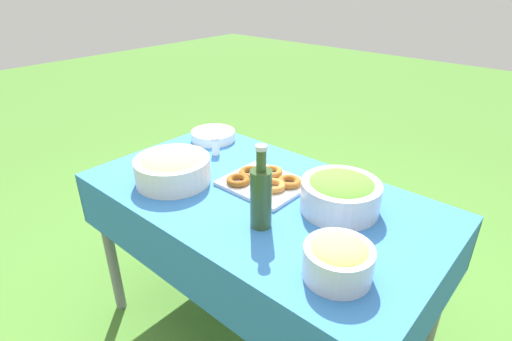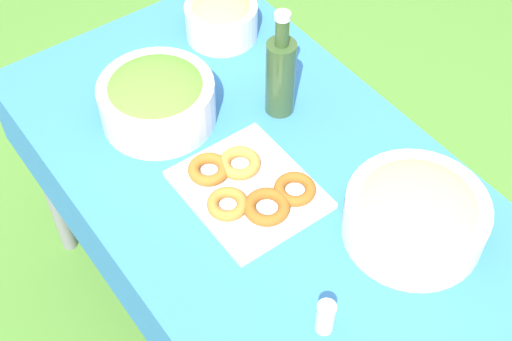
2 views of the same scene
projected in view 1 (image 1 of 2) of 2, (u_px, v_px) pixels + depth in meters
name	position (u px, v px, depth m)	size (l,w,h in m)	color
ground_plane	(259.00, 332.00, 1.93)	(14.00, 14.00, 0.00)	#477A2D
picnic_table	(260.00, 216.00, 1.63)	(1.43, 0.81, 0.78)	#2D6BB2
salad_bowl	(341.00, 193.00, 1.44)	(0.29, 0.29, 0.13)	silver
pasta_bowl	(172.00, 167.00, 1.64)	(0.31, 0.31, 0.13)	silver
donut_platter	(264.00, 181.00, 1.64)	(0.32, 0.28, 0.04)	silver
plate_stack	(213.00, 135.00, 2.07)	(0.23, 0.23, 0.05)	white
olive_oil_bottle	(261.00, 196.00, 1.33)	(0.07, 0.07, 0.30)	#2D4723
fruit_bowl	(338.00, 259.00, 1.13)	(0.20, 0.20, 0.12)	silver
salt_shaker	(216.00, 146.00, 1.90)	(0.04, 0.04, 0.09)	white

